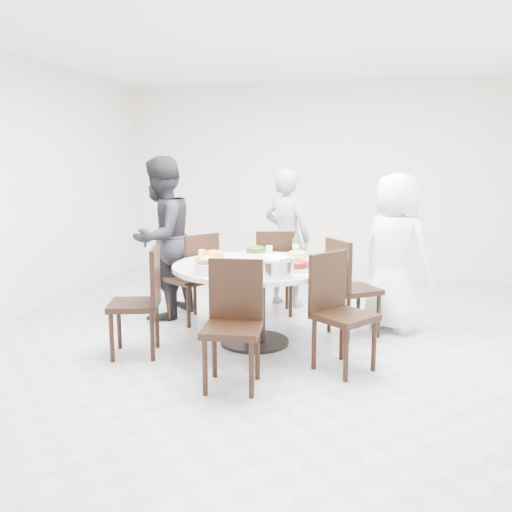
% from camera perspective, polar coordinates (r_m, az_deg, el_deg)
% --- Properties ---
extents(floor, '(6.00, 6.00, 0.01)m').
position_cam_1_polar(floor, '(5.36, 3.18, -8.35)').
color(floor, '#BCBCC2').
rests_on(floor, ground).
extents(ceiling, '(6.00, 6.00, 0.01)m').
position_cam_1_polar(ceiling, '(5.21, 3.50, 22.32)').
color(ceiling, white).
rests_on(ceiling, ground).
extents(wall_back, '(6.00, 0.01, 2.80)m').
position_cam_1_polar(wall_back, '(8.07, 7.18, 7.85)').
color(wall_back, white).
rests_on(wall_back, ground).
extents(wall_front, '(6.00, 0.01, 2.80)m').
position_cam_1_polar(wall_front, '(2.22, -10.65, 2.59)').
color(wall_front, white).
rests_on(wall_front, ground).
extents(wall_left, '(0.01, 6.00, 2.80)m').
position_cam_1_polar(wall_left, '(6.36, -24.52, 6.52)').
color(wall_left, white).
rests_on(wall_left, ground).
extents(dining_table, '(1.50, 1.50, 0.75)m').
position_cam_1_polar(dining_table, '(5.03, -0.13, -5.09)').
color(dining_table, white).
rests_on(dining_table, floor).
extents(chair_ne, '(0.59, 0.59, 0.95)m').
position_cam_1_polar(chair_ne, '(5.34, 10.30, -3.28)').
color(chair_ne, black).
rests_on(chair_ne, floor).
extents(chair_n, '(0.52, 0.52, 0.95)m').
position_cam_1_polar(chair_n, '(6.00, 1.89, -1.66)').
color(chair_n, black).
rests_on(chair_n, floor).
extents(chair_nw, '(0.58, 0.58, 0.95)m').
position_cam_1_polar(chair_nw, '(5.75, -6.81, -2.25)').
color(chair_nw, black).
rests_on(chair_nw, floor).
extents(chair_sw, '(0.53, 0.53, 0.95)m').
position_cam_1_polar(chair_sw, '(4.83, -12.72, -4.76)').
color(chair_sw, black).
rests_on(chair_sw, floor).
extents(chair_s, '(0.46, 0.46, 0.95)m').
position_cam_1_polar(chair_s, '(4.04, -2.55, -7.40)').
color(chair_s, black).
rests_on(chair_s, floor).
extents(chair_se, '(0.59, 0.59, 0.95)m').
position_cam_1_polar(chair_se, '(4.42, 9.32, -6.00)').
color(chair_se, black).
rests_on(chair_se, floor).
extents(diner_right, '(0.92, 0.85, 1.57)m').
position_cam_1_polar(diner_right, '(5.54, 14.45, 0.34)').
color(diner_right, white).
rests_on(diner_right, floor).
extents(diner_middle, '(0.68, 0.57, 1.60)m').
position_cam_1_polar(diner_middle, '(6.32, 3.26, 1.92)').
color(diner_middle, black).
rests_on(diner_middle, floor).
extents(diner_left, '(0.81, 0.95, 1.74)m').
position_cam_1_polar(diner_left, '(5.89, -9.93, 1.86)').
color(diner_left, black).
rests_on(diner_left, floor).
extents(dish_greens, '(0.24, 0.24, 0.06)m').
position_cam_1_polar(dish_greens, '(5.45, 0.00, 0.45)').
color(dish_greens, white).
rests_on(dish_greens, dining_table).
extents(dish_pale, '(0.24, 0.24, 0.07)m').
position_cam_1_polar(dish_pale, '(5.19, 4.38, -0.06)').
color(dish_pale, white).
rests_on(dish_pale, dining_table).
extents(dish_orange, '(0.27, 0.27, 0.07)m').
position_cam_1_polar(dish_orange, '(5.18, -4.49, -0.04)').
color(dish_orange, white).
rests_on(dish_orange, dining_table).
extents(dish_redbrown, '(0.28, 0.28, 0.07)m').
position_cam_1_polar(dish_redbrown, '(4.69, 4.26, -1.09)').
color(dish_redbrown, white).
rests_on(dish_redbrown, dining_table).
extents(dish_tofu, '(0.26, 0.26, 0.07)m').
position_cam_1_polar(dish_tofu, '(4.90, -5.29, -0.65)').
color(dish_tofu, white).
rests_on(dish_tofu, dining_table).
extents(rice_bowl, '(0.31, 0.31, 0.13)m').
position_cam_1_polar(rice_bowl, '(4.44, 2.04, -1.28)').
color(rice_bowl, silver).
rests_on(rice_bowl, dining_table).
extents(soup_bowl, '(0.28, 0.28, 0.09)m').
position_cam_1_polar(soup_bowl, '(4.58, -4.82, -1.25)').
color(soup_bowl, white).
rests_on(soup_bowl, dining_table).
extents(beverage_bottle, '(0.07, 0.07, 0.23)m').
position_cam_1_polar(beverage_bottle, '(5.41, 4.22, 1.23)').
color(beverage_bottle, '#2D7232').
rests_on(beverage_bottle, dining_table).
extents(tea_cups, '(0.07, 0.07, 0.08)m').
position_cam_1_polar(tea_cups, '(5.57, 1.12, 0.73)').
color(tea_cups, white).
rests_on(tea_cups, dining_table).
extents(chopsticks, '(0.24, 0.04, 0.01)m').
position_cam_1_polar(chopsticks, '(5.58, 1.73, 0.40)').
color(chopsticks, tan).
rests_on(chopsticks, dining_table).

